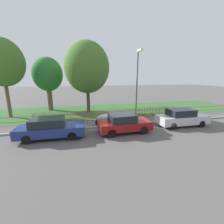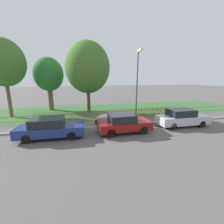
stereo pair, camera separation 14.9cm
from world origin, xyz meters
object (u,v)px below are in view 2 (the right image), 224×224
(tree_behind_motorcycle, at_px, (49,75))
(tree_nearest_kerb, at_px, (3,63))
(parked_car_black_saloon, at_px, (123,123))
(covered_motorcycle, at_px, (108,118))
(tree_mid_park, at_px, (88,68))
(parked_car_silver_hatchback, at_px, (50,128))
(parked_car_navy_estate, at_px, (182,118))
(street_lamp, at_px, (138,79))

(tree_behind_motorcycle, bearing_deg, tree_nearest_kerb, -144.78)
(parked_car_black_saloon, height_order, tree_behind_motorcycle, tree_behind_motorcycle)
(tree_behind_motorcycle, bearing_deg, covered_motorcycle, -53.00)
(tree_mid_park, bearing_deg, covered_motorcycle, -75.58)
(parked_car_black_saloon, relative_size, covered_motorcycle, 1.88)
(parked_car_silver_hatchback, height_order, parked_car_navy_estate, parked_car_navy_estate)
(street_lamp, bearing_deg, covered_motorcycle, 178.95)
(tree_nearest_kerb, xyz_separation_m, tree_mid_park, (8.17, -0.31, -0.37))
(parked_car_black_saloon, distance_m, street_lamp, 4.22)
(tree_nearest_kerb, bearing_deg, parked_car_black_saloon, -34.89)
(tree_nearest_kerb, height_order, street_lamp, tree_nearest_kerb)
(parked_car_silver_hatchback, height_order, tree_mid_park, tree_mid_park)
(parked_car_navy_estate, distance_m, tree_mid_park, 10.78)
(parked_car_black_saloon, bearing_deg, parked_car_silver_hatchback, 177.14)
(tree_nearest_kerb, bearing_deg, street_lamp, -22.98)
(covered_motorcycle, height_order, tree_nearest_kerb, tree_nearest_kerb)
(parked_car_black_saloon, distance_m, tree_mid_park, 8.35)
(street_lamp, bearing_deg, parked_car_black_saloon, -132.85)
(parked_car_silver_hatchback, height_order, tree_nearest_kerb, tree_nearest_kerb)
(parked_car_silver_hatchback, relative_size, parked_car_black_saloon, 1.14)
(covered_motorcycle, bearing_deg, parked_car_navy_estate, -20.88)
(parked_car_silver_hatchback, distance_m, tree_mid_park, 8.60)
(parked_car_navy_estate, relative_size, tree_behind_motorcycle, 0.68)
(covered_motorcycle, relative_size, tree_mid_park, 0.27)
(parked_car_silver_hatchback, distance_m, parked_car_black_saloon, 5.23)
(covered_motorcycle, bearing_deg, tree_nearest_kerb, 146.93)
(parked_car_silver_hatchback, xyz_separation_m, tree_behind_motorcycle, (-1.34, 9.54, 3.66))
(covered_motorcycle, xyz_separation_m, street_lamp, (2.67, -0.05, 3.31))
(parked_car_black_saloon, height_order, tree_mid_park, tree_mid_park)
(parked_car_navy_estate, bearing_deg, street_lamp, 154.62)
(tree_behind_motorcycle, distance_m, tree_mid_park, 5.42)
(tree_behind_motorcycle, relative_size, street_lamp, 1.02)
(tree_nearest_kerb, height_order, tree_behind_motorcycle, tree_nearest_kerb)
(parked_car_navy_estate, xyz_separation_m, street_lamp, (-3.48, 1.73, 3.20))
(parked_car_silver_hatchback, bearing_deg, parked_car_navy_estate, 2.82)
(covered_motorcycle, distance_m, street_lamp, 4.25)
(parked_car_silver_hatchback, relative_size, street_lamp, 0.71)
(tree_nearest_kerb, bearing_deg, parked_car_silver_hatchback, -54.48)
(tree_behind_motorcycle, bearing_deg, street_lamp, -42.38)
(tree_mid_park, bearing_deg, street_lamp, -51.01)
(tree_nearest_kerb, bearing_deg, parked_car_navy_estate, -23.78)
(parked_car_navy_estate, bearing_deg, parked_car_black_saloon, -176.03)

